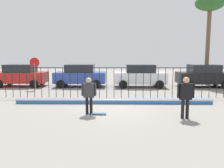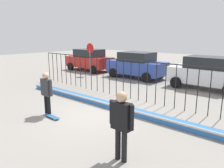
{
  "view_description": "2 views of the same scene",
  "coord_description": "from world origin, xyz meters",
  "views": [
    {
      "loc": [
        0.09,
        -11.16,
        2.78
      ],
      "look_at": [
        -0.12,
        2.07,
        0.98
      ],
      "focal_mm": 35.53,
      "sensor_mm": 36.0,
      "label": 1
    },
    {
      "loc": [
        6.21,
        -5.76,
        3.11
      ],
      "look_at": [
        -0.56,
        2.07,
        0.8
      ],
      "focal_mm": 35.25,
      "sensor_mm": 36.0,
      "label": 2
    }
  ],
  "objects": [
    {
      "name": "perimeter_fence",
      "position": [
        0.0,
        2.84,
        1.18
      ],
      "size": [
        14.04,
        0.04,
        1.93
      ],
      "color": "black",
      "rests_on": "ground"
    },
    {
      "name": "parked_car_blue",
      "position": [
        -2.91,
        7.56,
        0.97
      ],
      "size": [
        4.3,
        2.12,
        1.9
      ],
      "rotation": [
        0.0,
        0.0,
        -0.01
      ],
      "color": "#2D479E",
      "rests_on": "ground"
    },
    {
      "name": "stop_sign",
      "position": [
        -6.22,
        6.02,
        1.62
      ],
      "size": [
        0.76,
        0.07,
        2.5
      ],
      "color": "slate",
      "rests_on": "ground"
    },
    {
      "name": "camera_operator",
      "position": [
        3.09,
        -1.81,
        1.08
      ],
      "size": [
        0.73,
        0.27,
        1.81
      ],
      "rotation": [
        0.0,
        0.0,
        2.26
      ],
      "color": "black",
      "rests_on": "ground"
    },
    {
      "name": "bowl_coping_ledge",
      "position": [
        0.0,
        1.08,
        0.12
      ],
      "size": [
        11.0,
        0.4,
        0.27
      ],
      "color": "#2D6BB7",
      "rests_on": "ground"
    },
    {
      "name": "parked_car_red",
      "position": [
        -8.04,
        7.64,
        0.97
      ],
      "size": [
        4.3,
        2.12,
        1.9
      ],
      "rotation": [
        0.0,
        0.0,
        -0.08
      ],
      "color": "#B2231E",
      "rests_on": "ground"
    },
    {
      "name": "skateboard",
      "position": [
        -0.73,
        -1.27,
        0.06
      ],
      "size": [
        0.8,
        0.2,
        0.07
      ],
      "rotation": [
        0.0,
        0.0,
        -0.16
      ],
      "color": "#26598C",
      "rests_on": "ground"
    },
    {
      "name": "ground_plane",
      "position": [
        0.0,
        0.0,
        0.0
      ],
      "size": [
        60.0,
        60.0,
        0.0
      ],
      "primitive_type": "plane",
      "color": "gray"
    },
    {
      "name": "skateboarder",
      "position": [
        -1.13,
        -1.16,
        1.03
      ],
      "size": [
        0.69,
        0.26,
        1.71
      ],
      "rotation": [
        0.0,
        0.0,
        0.07
      ],
      "color": "black",
      "rests_on": "ground"
    },
    {
      "name": "parked_car_white",
      "position": [
        2.17,
        7.41,
        0.97
      ],
      "size": [
        4.3,
        2.12,
        1.9
      ],
      "rotation": [
        0.0,
        0.0,
        -0.08
      ],
      "color": "silver",
      "rests_on": "ground"
    }
  ]
}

